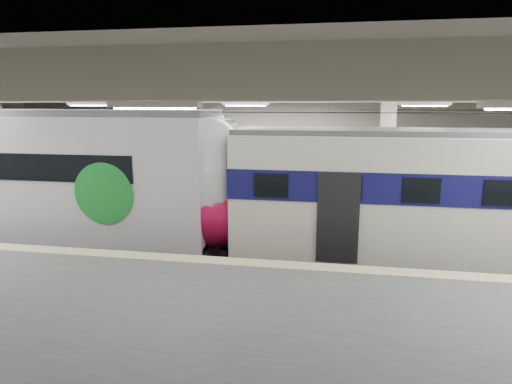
# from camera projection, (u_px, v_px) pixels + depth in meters

# --- Properties ---
(station_hall) EXTENTS (36.00, 24.00, 5.75)m
(station_hall) POSITION_uv_depth(u_px,v_px,m) (220.00, 167.00, 11.77)
(station_hall) COLOR black
(station_hall) RESTS_ON ground
(modern_emu) EXTENTS (14.93, 3.08, 4.76)m
(modern_emu) POSITION_uv_depth(u_px,v_px,m) (61.00, 181.00, 14.65)
(modern_emu) COLOR silver
(modern_emu) RESTS_ON ground
(older_rer) EXTENTS (12.72, 2.81, 4.23)m
(older_rer) POSITION_uv_depth(u_px,v_px,m) (445.00, 198.00, 12.59)
(older_rer) COLOR silver
(older_rer) RESTS_ON ground
(far_train) EXTENTS (13.30, 2.78, 4.27)m
(far_train) POSITION_uv_depth(u_px,v_px,m) (95.00, 162.00, 20.31)
(far_train) COLOR silver
(far_train) RESTS_ON ground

